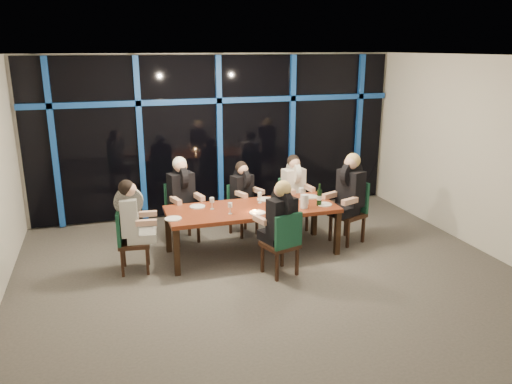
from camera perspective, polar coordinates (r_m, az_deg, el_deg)
room at (r=6.58m, az=1.57°, el=6.77°), size 7.04×7.00×3.02m
window_wall at (r=9.44m, az=-4.19°, el=6.73°), size 6.86×0.43×2.94m
dining_table at (r=7.64m, az=-0.45°, el=-2.25°), size 2.60×1.00×0.75m
chair_far_left at (r=8.31m, az=-8.59°, el=-1.91°), size 0.55×0.55×0.97m
chair_far_mid at (r=8.55m, az=-1.76°, el=-1.61°), size 0.52×0.52×0.87m
chair_far_right at (r=8.78m, az=4.11°, el=-0.99°), size 0.47×0.47×0.91m
chair_end_left at (r=7.31m, az=-14.41°, el=-5.05°), size 0.48×0.48×0.93m
chair_end_right at (r=8.33m, az=10.85°, el=-1.81°), size 0.61×0.61×1.01m
chair_near_mid at (r=6.95m, az=3.16°, el=-5.59°), size 0.54×0.54×0.94m
diner_far_left at (r=8.13m, az=-8.47°, el=0.51°), size 0.55×0.65×0.94m
diner_far_mid at (r=8.39m, az=-1.47°, el=0.53°), size 0.53×0.60×0.85m
diner_far_right at (r=8.62m, az=4.41°, el=1.18°), size 0.48×0.59×0.89m
diner_end_left at (r=7.18m, az=-13.99°, el=-2.29°), size 0.60×0.49×0.90m
diner_end_right at (r=8.16m, az=10.61°, el=0.75°), size 0.69×0.62×0.99m
diner_near_mid at (r=6.87m, az=2.81°, el=-2.49°), size 0.55×0.64×0.92m
plate_far_left at (r=7.69m, az=-6.71°, el=-1.66°), size 0.24×0.24×0.01m
plate_far_mid at (r=7.99m, az=0.98°, el=-0.85°), size 0.24×0.24×0.01m
plate_far_right at (r=8.18m, az=6.28°, el=-0.54°), size 0.24×0.24×0.01m
plate_end_left at (r=7.20m, az=-9.44°, el=-3.02°), size 0.24×0.24×0.01m
plate_end_right at (r=7.81m, az=7.81°, el=-1.41°), size 0.24×0.24×0.01m
plate_near_mid at (r=7.36m, az=0.17°, el=-2.38°), size 0.24×0.24×0.01m
wine_bottle at (r=7.74m, az=7.25°, el=-0.58°), size 0.08×0.08×0.35m
water_pitcher at (r=7.60m, az=5.54°, el=-1.07°), size 0.13×0.11×0.21m
tea_light at (r=7.40m, az=-0.19°, el=-2.19°), size 0.05×0.05×0.03m
wine_glass_a at (r=7.31m, az=-2.98°, el=-1.58°), size 0.07×0.07×0.17m
wine_glass_b at (r=7.81m, az=0.44°, el=-0.37°), size 0.07×0.07×0.17m
wine_glass_c at (r=7.62m, az=2.64°, el=-0.83°), size 0.06×0.06×0.17m
wine_glass_d at (r=7.53m, az=-5.06°, el=-1.01°), size 0.07×0.07×0.18m
wine_glass_e at (r=8.01m, az=5.17°, el=0.11°), size 0.07×0.07×0.19m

